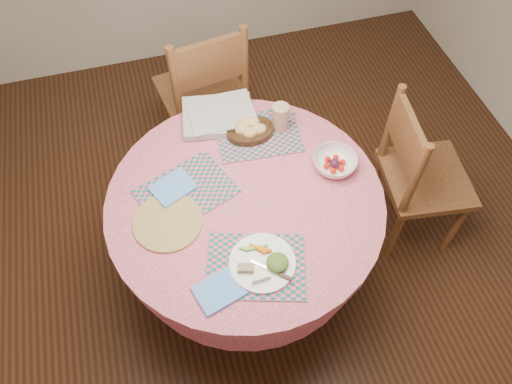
% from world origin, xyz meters
% --- Properties ---
extents(ground, '(4.00, 4.00, 0.00)m').
position_xyz_m(ground, '(0.00, 0.00, 0.00)').
color(ground, '#331C0F').
rests_on(ground, ground).
extents(room_envelope, '(4.01, 4.01, 2.71)m').
position_xyz_m(room_envelope, '(0.00, 0.00, 1.71)').
color(room_envelope, silver).
rests_on(room_envelope, ground).
extents(dining_table, '(1.24, 1.24, 0.75)m').
position_xyz_m(dining_table, '(0.00, 0.00, 0.56)').
color(dining_table, pink).
rests_on(dining_table, ground).
extents(chair_right, '(0.48, 0.50, 0.97)m').
position_xyz_m(chair_right, '(0.94, 0.07, 0.50)').
color(chair_right, brown).
rests_on(chair_right, ground).
extents(chair_back, '(0.54, 0.52, 1.03)m').
position_xyz_m(chair_back, '(0.00, 0.93, 0.54)').
color(chair_back, brown).
rests_on(chair_back, ground).
extents(placemat_front, '(0.47, 0.40, 0.01)m').
position_xyz_m(placemat_front, '(-0.04, -0.33, 0.75)').
color(placemat_front, '#11635D').
rests_on(placemat_front, dining_table).
extents(placemat_left, '(0.48, 0.42, 0.01)m').
position_xyz_m(placemat_left, '(-0.24, 0.11, 0.75)').
color(placemat_left, '#11635D').
rests_on(placemat_left, dining_table).
extents(placemat_back, '(0.42, 0.33, 0.01)m').
position_xyz_m(placemat_back, '(0.16, 0.35, 0.75)').
color(placemat_back, '#11635D').
rests_on(placemat_back, dining_table).
extents(wicker_trivet, '(0.30, 0.30, 0.01)m').
position_xyz_m(wicker_trivet, '(-0.35, -0.03, 0.76)').
color(wicker_trivet, '#9C8343').
rests_on(wicker_trivet, dining_table).
extents(napkin_near, '(0.21, 0.18, 0.01)m').
position_xyz_m(napkin_near, '(-0.21, -0.40, 0.76)').
color(napkin_near, '#5D98EF').
rests_on(napkin_near, dining_table).
extents(napkin_far, '(0.22, 0.20, 0.01)m').
position_xyz_m(napkin_far, '(-0.30, 0.13, 0.76)').
color(napkin_far, '#5D98EF').
rests_on(napkin_far, placemat_left).
extents(dinner_plate, '(0.27, 0.27, 0.05)m').
position_xyz_m(dinner_plate, '(-0.01, -0.34, 0.77)').
color(dinner_plate, white).
rests_on(dinner_plate, placemat_front).
extents(bread_bowl, '(0.23, 0.23, 0.08)m').
position_xyz_m(bread_bowl, '(0.12, 0.36, 0.79)').
color(bread_bowl, black).
rests_on(bread_bowl, placemat_back).
extents(latte_mug, '(0.12, 0.08, 0.14)m').
position_xyz_m(latte_mug, '(0.28, 0.36, 0.83)').
color(latte_mug, tan).
rests_on(latte_mug, placemat_back).
extents(fruit_bowl, '(0.24, 0.24, 0.06)m').
position_xyz_m(fruit_bowl, '(0.44, 0.06, 0.78)').
color(fruit_bowl, white).
rests_on(fruit_bowl, dining_table).
extents(newspaper_stack, '(0.38, 0.32, 0.04)m').
position_xyz_m(newspaper_stack, '(-0.00, 0.50, 0.78)').
color(newspaper_stack, silver).
rests_on(newspaper_stack, dining_table).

